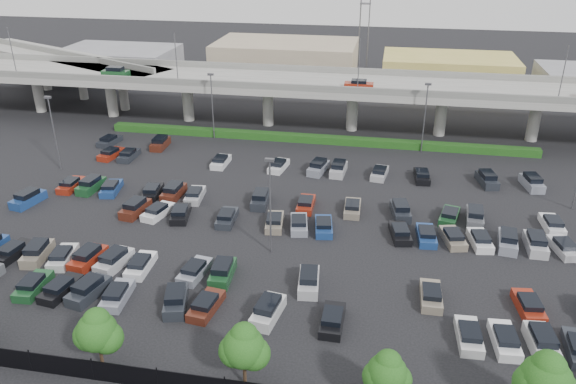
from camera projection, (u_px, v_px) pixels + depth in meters
The scene contains 9 objects.
ground at pixel (285, 216), 64.69m from camera, with size 280.00×280.00×0.00m, color black.
overpass at pixel (321, 87), 90.17m from camera, with size 150.00×13.00×15.80m.
on_ramp at pixel (63, 60), 108.61m from camera, with size 50.93×30.13×8.80m.
hedge at pixel (315, 139), 86.69m from camera, with size 66.00×1.60×1.10m, color #123F12.
tree_row at pixel (225, 345), 39.49m from camera, with size 65.07×3.66×5.94m.
parked_cars at pixel (265, 228), 60.73m from camera, with size 63.19×41.67×1.67m.
light_poles at pixel (253, 157), 64.49m from camera, with size 66.90×48.38×10.30m.
distant_buildings at pixel (400, 68), 116.02m from camera, with size 138.00×24.00×9.00m.
comm_tower at pixel (366, 1), 123.17m from camera, with size 2.40×2.40×30.00m.
Camera 1 is at (10.72, -56.30, 30.13)m, focal length 35.00 mm.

